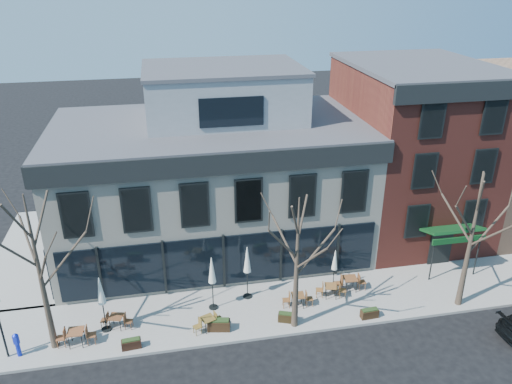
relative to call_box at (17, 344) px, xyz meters
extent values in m
plane|color=black|center=(9.99, 3.54, -0.83)|extent=(120.00, 120.00, 0.00)
cube|color=gray|center=(13.24, 1.39, -0.76)|extent=(33.50, 4.70, 0.15)
cube|color=gray|center=(-1.26, 9.54, -0.76)|extent=(4.50, 12.00, 0.15)
cube|color=silver|center=(9.99, 8.54, 3.17)|extent=(18.00, 10.00, 8.00)
cube|color=#47474C|center=(9.99, 8.54, 7.22)|extent=(18.30, 10.30, 0.30)
cube|color=black|center=(9.99, 3.42, 6.72)|extent=(18.30, 0.25, 1.10)
cube|color=black|center=(0.87, 8.54, 6.72)|extent=(0.25, 10.30, 1.10)
cube|color=black|center=(9.99, 3.48, 1.07)|extent=(17.20, 0.12, 3.00)
cube|color=black|center=(0.93, 7.54, 1.07)|extent=(0.12, 7.50, 3.00)
cube|color=gray|center=(10.99, 9.54, 8.77)|extent=(9.00, 6.50, 3.00)
cube|color=maroon|center=(22.99, 8.54, 4.67)|extent=(8.00, 10.00, 11.00)
cube|color=#47474C|center=(22.99, 8.54, 10.22)|extent=(8.20, 10.20, 0.25)
cube|color=black|center=(22.99, 3.42, 9.77)|extent=(8.20, 0.25, 1.00)
cube|color=#0D3A16|center=(22.99, 2.69, 2.07)|extent=(3.20, 1.66, 0.67)
cube|color=black|center=(22.99, 3.49, 0.42)|extent=(1.40, 0.10, 2.50)
cone|color=#382B21|center=(1.49, 0.34, 3.28)|extent=(0.34, 0.34, 7.92)
cylinder|color=#382B21|center=(2.56, 0.53, 3.85)|extent=(2.23, 0.50, 2.48)
cylinder|color=#382B21|center=(1.04, 1.31, 4.31)|extent=(1.03, 2.05, 2.14)
cylinder|color=#382B21|center=(0.65, 0.03, 4.82)|extent=(1.80, 0.75, 2.21)
cylinder|color=#382B21|center=(1.94, -0.62, 4.22)|extent=(1.03, 2.04, 2.28)
cone|color=#382B21|center=(12.99, -0.36, 2.84)|extent=(0.34, 0.34, 7.04)
cylinder|color=#382B21|center=(13.94, -0.19, 3.34)|extent=(2.00, 0.46, 2.21)
cylinder|color=#382B21|center=(12.59, 0.50, 3.75)|extent=(0.93, 1.84, 1.91)
cylinder|color=#382B21|center=(12.25, -0.63, 4.21)|extent=(1.61, 0.68, 1.97)
cylinder|color=#382B21|center=(13.39, -1.22, 3.68)|extent=(0.93, 1.83, 2.03)
cone|color=#382B21|center=(21.99, -0.36, 3.06)|extent=(0.34, 0.34, 7.48)
cylinder|color=#382B21|center=(23.00, -0.18, 3.60)|extent=(2.12, 0.48, 2.35)
cylinder|color=#382B21|center=(21.57, 0.56, 4.03)|extent=(0.98, 1.94, 2.03)
cylinder|color=#382B21|center=(21.20, -0.65, 4.52)|extent=(1.71, 0.71, 2.09)
cylinder|color=#382B21|center=(22.42, -1.27, 3.95)|extent=(0.98, 1.94, 2.16)
cylinder|color=black|center=(-0.51, 0.04, 1.02)|extent=(0.10, 0.10, 3.40)
cylinder|color=#0E1FB6|center=(0.00, 0.00, -0.34)|extent=(0.20, 0.20, 0.69)
cube|color=#0E1FB6|center=(0.00, 0.00, 0.25)|extent=(0.27, 0.24, 0.49)
cone|color=#0E1FB6|center=(0.00, 0.00, 0.55)|extent=(0.26, 0.26, 0.12)
cube|color=brown|center=(2.52, 0.26, 0.09)|extent=(0.77, 0.77, 0.04)
cylinder|color=black|center=(2.22, -0.02, -0.30)|extent=(0.04, 0.04, 0.76)
cylinder|color=black|center=(2.80, -0.04, -0.30)|extent=(0.04, 0.04, 0.76)
cylinder|color=black|center=(2.24, 0.57, -0.30)|extent=(0.04, 0.04, 0.76)
cylinder|color=black|center=(2.83, 0.55, -0.30)|extent=(0.04, 0.04, 0.76)
cube|color=brown|center=(4.31, 1.15, -0.01)|extent=(0.79, 0.79, 0.04)
cylinder|color=black|center=(4.00, 0.96, -0.35)|extent=(0.04, 0.04, 0.66)
cylinder|color=black|center=(4.49, 0.83, -0.35)|extent=(0.04, 0.04, 0.66)
cylinder|color=black|center=(4.13, 1.46, -0.35)|extent=(0.04, 0.04, 0.66)
cylinder|color=black|center=(4.63, 1.33, -0.35)|extent=(0.04, 0.04, 0.66)
cube|color=brown|center=(8.73, 0.16, -0.03)|extent=(0.82, 0.82, 0.04)
cylinder|color=black|center=(8.59, -0.17, -0.36)|extent=(0.04, 0.04, 0.65)
cylinder|color=black|center=(9.06, 0.02, -0.36)|extent=(0.04, 0.04, 0.65)
cylinder|color=black|center=(8.40, 0.30, -0.36)|extent=(0.04, 0.04, 0.65)
cylinder|color=black|center=(8.87, 0.48, -0.36)|extent=(0.04, 0.04, 0.65)
cube|color=brown|center=(13.56, 1.08, 0.01)|extent=(0.72, 0.72, 0.04)
cylinder|color=black|center=(13.27, 0.84, -0.34)|extent=(0.04, 0.04, 0.68)
cylinder|color=black|center=(13.79, 0.80, -0.34)|extent=(0.04, 0.04, 0.68)
cylinder|color=black|center=(13.32, 1.37, -0.34)|extent=(0.04, 0.04, 0.68)
cylinder|color=black|center=(13.84, 1.32, -0.34)|extent=(0.04, 0.04, 0.68)
cube|color=brown|center=(15.53, 1.53, 0.01)|extent=(0.80, 0.80, 0.04)
cylinder|color=black|center=(15.21, 1.33, -0.34)|extent=(0.04, 0.04, 0.68)
cylinder|color=black|center=(15.73, 1.21, -0.34)|extent=(0.04, 0.04, 0.68)
cylinder|color=black|center=(15.33, 1.85, -0.34)|extent=(0.04, 0.04, 0.68)
cylinder|color=black|center=(15.85, 1.72, -0.34)|extent=(0.04, 0.04, 0.68)
cube|color=brown|center=(16.77, 1.93, 0.07)|extent=(0.78, 0.78, 0.04)
cylinder|color=black|center=(16.45, 1.67, -0.31)|extent=(0.04, 0.04, 0.74)
cylinder|color=black|center=(17.03, 1.62, -0.31)|extent=(0.04, 0.04, 0.74)
cylinder|color=black|center=(16.50, 2.24, -0.31)|extent=(0.04, 0.04, 0.74)
cylinder|color=black|center=(17.08, 2.20, -0.31)|extent=(0.04, 0.04, 0.74)
cylinder|color=black|center=(3.79, 1.08, -0.65)|extent=(0.49, 0.49, 0.07)
cylinder|color=black|center=(3.79, 1.08, 0.54)|extent=(0.06, 0.06, 2.45)
cone|color=white|center=(3.79, 1.08, 1.66)|extent=(0.40, 0.40, 1.45)
cylinder|color=black|center=(9.18, 1.80, -0.65)|extent=(0.49, 0.49, 0.07)
cylinder|color=black|center=(9.18, 1.80, 0.54)|extent=(0.06, 0.06, 2.45)
cone|color=silver|center=(9.18, 1.80, 1.66)|extent=(0.40, 0.40, 1.45)
cylinder|color=black|center=(11.10, 2.39, -0.65)|extent=(0.50, 0.50, 0.07)
cylinder|color=black|center=(11.10, 2.39, 0.56)|extent=(0.06, 0.06, 2.48)
cone|color=silver|center=(11.10, 2.39, 1.69)|extent=(0.41, 0.41, 1.47)
cylinder|color=black|center=(15.89, 2.18, -0.65)|extent=(0.40, 0.40, 0.05)
cylinder|color=black|center=(15.89, 2.18, 0.31)|extent=(0.05, 0.05, 1.99)
cone|color=silver|center=(15.89, 2.18, 1.21)|extent=(0.32, 0.32, 1.17)
cube|color=black|center=(5.05, -0.48, -0.46)|extent=(0.93, 0.44, 0.45)
cube|color=#1E3314|center=(5.05, -0.48, -0.21)|extent=(0.84, 0.36, 0.07)
cube|color=black|center=(9.24, 0.01, -0.41)|extent=(1.17, 0.65, 0.55)
cube|color=#1E3314|center=(9.24, 0.01, -0.11)|extent=(1.04, 0.54, 0.09)
cube|color=black|center=(12.71, -0.02, -0.45)|extent=(0.98, 0.67, 0.45)
cube|color=#1E3314|center=(12.71, -0.02, -0.21)|extent=(0.87, 0.57, 0.07)
cube|color=black|center=(16.90, -0.52, -0.45)|extent=(0.93, 0.41, 0.46)
cube|color=#1E3314|center=(16.90, -0.52, -0.21)|extent=(0.83, 0.34, 0.07)
camera|label=1|loc=(7.27, -19.56, 15.71)|focal=35.00mm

